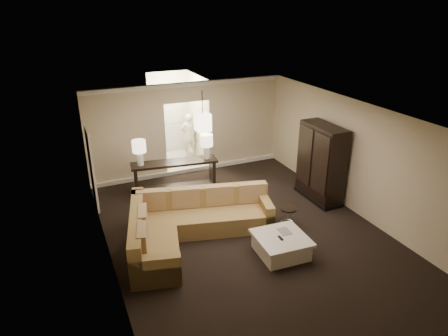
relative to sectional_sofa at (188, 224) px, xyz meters
name	(u,v)px	position (x,y,z in m)	size (l,w,h in m)	color
ground	(246,234)	(1.28, -0.36, -0.38)	(8.00, 8.00, 0.00)	black
wall_back	(188,128)	(1.28, 3.64, 1.02)	(6.00, 0.04, 2.80)	beige
wall_front	(383,294)	(1.28, -4.36, 1.02)	(6.00, 0.04, 2.80)	beige
wall_left	(106,205)	(-1.72, -0.36, 1.02)	(0.04, 8.00, 2.80)	beige
wall_right	(357,158)	(4.28, -0.36, 1.02)	(0.04, 8.00, 2.80)	beige
ceiling	(249,116)	(1.28, -0.36, 2.42)	(6.00, 8.00, 0.02)	silver
crown_molding	(187,85)	(1.28, 3.59, 2.35)	(6.00, 0.10, 0.12)	white
baseboard	(190,170)	(1.28, 3.59, -0.32)	(6.00, 0.10, 0.12)	white
side_door	(92,169)	(-1.69, 2.44, 0.67)	(0.05, 0.90, 2.10)	silver
foyer	(175,120)	(1.28, 4.98, 0.92)	(1.44, 2.02, 2.80)	beige
sectional_sofa	(188,224)	(0.00, 0.00, 0.00)	(3.68, 2.70, 0.96)	brown
coffee_table	(281,245)	(1.61, -1.34, -0.16)	(1.10, 1.10, 0.44)	silver
console_table	(175,174)	(0.45, 2.42, 0.16)	(2.40, 0.86, 0.91)	black
armoire	(321,164)	(3.87, 0.49, 0.61)	(0.61, 1.43, 2.06)	black
drink_table	(288,213)	(2.34, -0.43, -0.03)	(0.39, 0.39, 0.49)	black
table_lamp_left	(139,149)	(-0.44, 2.55, 0.99)	(0.36, 0.36, 0.69)	white
table_lamp_right	(206,143)	(1.35, 2.29, 0.99)	(0.36, 0.36, 0.69)	white
pendant_light	(203,122)	(1.28, 2.34, 1.57)	(0.38, 0.38, 1.09)	black
person	(189,133)	(1.73, 4.91, 0.45)	(0.60, 0.40, 1.65)	#EAE3C6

